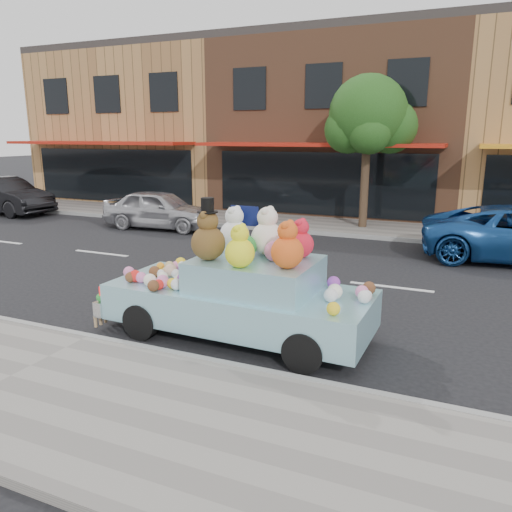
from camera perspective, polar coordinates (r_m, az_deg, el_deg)
The scene contains 11 objects.
ground at distance 12.52m, azimuth -3.19°, elevation -1.40°, with size 120.00×120.00×0.00m, color black.
near_sidewalk at distance 7.65m, azimuth -26.19°, elevation -12.56°, with size 60.00×3.00×0.12m, color gray.
far_sidewalk at distance 18.41m, azimuth 5.94°, elevation 3.64°, with size 60.00×3.00×0.12m, color gray.
near_kerb at distance 8.58m, azimuth -18.54°, elevation -8.93°, with size 60.00×0.12×0.13m, color gray.
far_kerb at distance 17.01m, azimuth 4.40°, elevation 2.85°, with size 60.00×0.12×0.13m, color gray.
storefront_left at distance 27.51m, azimuth -10.98°, elevation 14.29°, with size 10.00×9.80×7.30m.
storefront_mid at distance 23.41m, azimuth 10.39°, elevation 14.45°, with size 10.00×9.80×7.30m.
street_tree at distance 17.68m, azimuth 12.78°, elevation 14.80°, with size 3.00×2.70×5.22m.
car_silver at distance 18.01m, azimuth -10.94°, elevation 5.26°, with size 1.62×4.03×1.37m, color #B2B2B7.
car_dark at distance 23.54m, azimuth -26.80°, elevation 6.16°, with size 1.60×4.59×1.51m, color black.
art_car at distance 8.12m, azimuth -1.75°, elevation -3.86°, with size 4.52×1.86×2.33m.
Camera 1 is at (5.46, -10.78, 3.27)m, focal length 35.00 mm.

